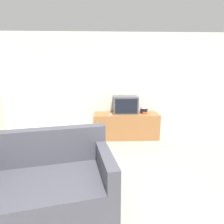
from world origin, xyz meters
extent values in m
cube|color=silver|center=(0.00, 3.03, 1.30)|extent=(9.00, 0.06, 2.60)
cube|color=#9E6638|center=(0.19, 2.71, 0.32)|extent=(1.62, 0.54, 0.64)
cube|color=#4C4C51|center=(0.17, 2.79, 0.85)|extent=(0.62, 0.38, 0.43)
cube|color=black|center=(0.17, 2.59, 0.85)|extent=(0.54, 0.01, 0.35)
cube|color=#474751|center=(-1.07, 0.29, 0.23)|extent=(1.79, 1.24, 0.47)
cube|color=#474751|center=(-1.15, 0.67, 0.71)|extent=(1.63, 0.49, 0.48)
cube|color=#474751|center=(-0.34, 0.45, 0.37)|extent=(0.32, 0.94, 0.73)
cube|color=#B72D28|center=(0.64, 2.74, 0.65)|extent=(0.13, 0.19, 0.02)
cube|color=#995623|center=(0.64, 2.73, 0.67)|extent=(0.13, 0.19, 0.03)
cube|color=black|center=(0.63, 2.74, 0.70)|extent=(0.16, 0.16, 0.03)
cube|color=#23478E|center=(0.65, 2.75, 0.73)|extent=(0.17, 0.16, 0.02)
cube|color=black|center=(0.64, 2.73, 0.75)|extent=(0.16, 0.17, 0.03)
cube|color=silver|center=(0.63, 2.74, 0.78)|extent=(0.14, 0.22, 0.03)
cube|color=#B7B7B7|center=(-0.21, 2.55, 0.65)|extent=(0.07, 0.18, 0.02)
camera|label=1|loc=(-0.32, -1.53, 1.70)|focal=28.00mm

